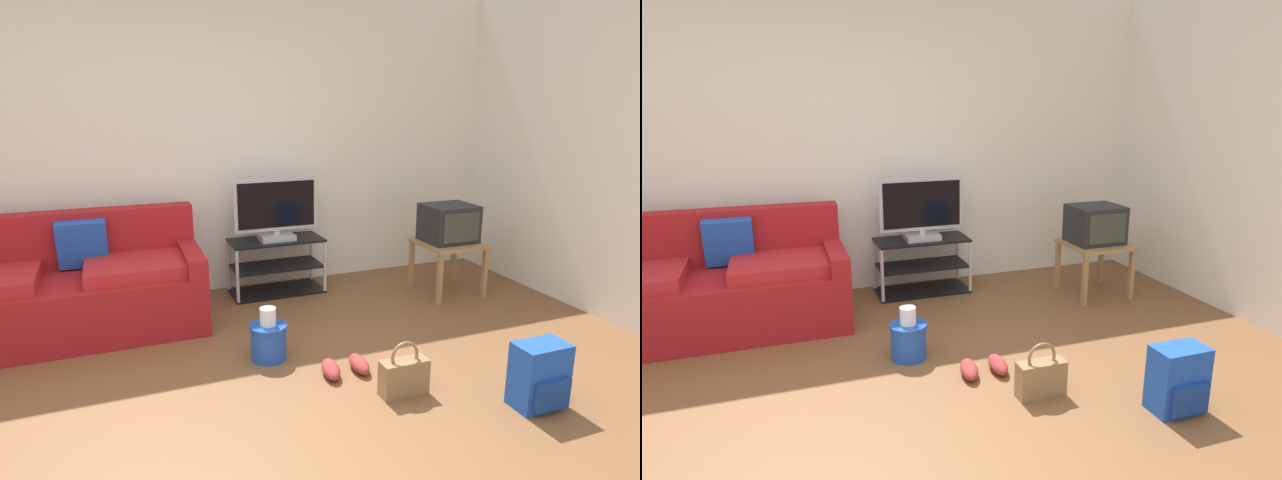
% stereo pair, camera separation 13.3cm
% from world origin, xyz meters
% --- Properties ---
extents(ground_plane, '(9.00, 9.80, 0.02)m').
position_xyz_m(ground_plane, '(0.00, 0.00, -0.01)').
color(ground_plane, brown).
extents(wall_back, '(9.00, 0.10, 2.70)m').
position_xyz_m(wall_back, '(0.00, 2.45, 1.35)').
color(wall_back, silver).
rests_on(wall_back, ground_plane).
extents(wall_right, '(0.10, 3.60, 2.70)m').
position_xyz_m(wall_right, '(3.05, 0.84, 1.35)').
color(wall_right, silver).
rests_on(wall_right, ground_plane).
extents(couch, '(1.99, 0.86, 0.88)m').
position_xyz_m(couch, '(-0.97, 1.86, 0.33)').
color(couch, maroon).
rests_on(couch, ground_plane).
extents(tv_stand, '(0.83, 0.39, 0.50)m').
position_xyz_m(tv_stand, '(0.75, 2.12, 0.25)').
color(tv_stand, black).
rests_on(tv_stand, ground_plane).
extents(flat_tv, '(0.76, 0.22, 0.55)m').
position_xyz_m(flat_tv, '(0.75, 2.10, 0.77)').
color(flat_tv, '#B2B2B7').
rests_on(flat_tv, tv_stand).
extents(side_table, '(0.53, 0.53, 0.48)m').
position_xyz_m(side_table, '(2.20, 1.55, 0.40)').
color(side_table, '#9E7A4C').
rests_on(side_table, ground_plane).
extents(crt_tv, '(0.44, 0.39, 0.33)m').
position_xyz_m(crt_tv, '(2.20, 1.57, 0.65)').
color(crt_tv, '#232326').
rests_on(crt_tv, side_table).
extents(backpack, '(0.30, 0.26, 0.38)m').
position_xyz_m(backpack, '(1.59, -0.25, 0.19)').
color(backpack, blue).
rests_on(backpack, ground_plane).
extents(handbag, '(0.29, 0.11, 0.34)m').
position_xyz_m(handbag, '(0.94, 0.14, 0.12)').
color(handbag, olive).
rests_on(handbag, ground_plane).
extents(cleaning_bucket, '(0.26, 0.26, 0.37)m').
position_xyz_m(cleaning_bucket, '(0.32, 0.88, 0.15)').
color(cleaning_bucket, blue).
rests_on(cleaning_bucket, ground_plane).
extents(sneakers_pair, '(0.34, 0.26, 0.09)m').
position_xyz_m(sneakers_pair, '(0.72, 0.50, 0.04)').
color(sneakers_pair, '#993333').
rests_on(sneakers_pair, ground_plane).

